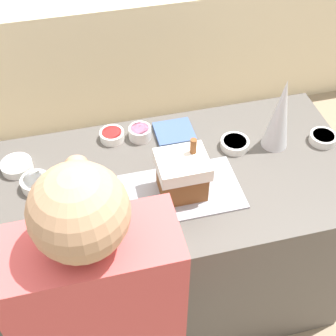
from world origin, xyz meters
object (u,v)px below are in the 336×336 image
(candy_bowl_near_tray_left, at_px, (94,185))
(candy_bowl_front_corner, at_px, (323,138))
(candy_bowl_far_right, at_px, (36,183))
(gingerbread_house, at_px, (182,174))
(candy_bowl_behind_tray, at_px, (235,144))
(candy_bowl_center_rear, at_px, (140,132))
(candy_bowl_beside_tree, at_px, (112,135))
(cookbook, at_px, (174,132))
(baking_tray, at_px, (182,191))
(candy_bowl_far_left, at_px, (17,166))
(decorative_tree, at_px, (280,114))

(candy_bowl_near_tray_left, relative_size, candy_bowl_front_corner, 1.19)
(candy_bowl_far_right, bearing_deg, gingerbread_house, -16.39)
(candy_bowl_behind_tray, relative_size, candy_bowl_center_rear, 1.24)
(candy_bowl_front_corner, bearing_deg, candy_bowl_center_rear, 164.30)
(candy_bowl_near_tray_left, bearing_deg, candy_bowl_front_corner, 2.50)
(candy_bowl_beside_tree, height_order, cookbook, candy_bowl_beside_tree)
(candy_bowl_beside_tree, relative_size, candy_bowl_front_corner, 0.94)
(candy_bowl_far_right, relative_size, cookbook, 0.69)
(baking_tray, distance_m, candy_bowl_behind_tray, 0.34)
(baking_tray, distance_m, candy_bowl_far_right, 0.57)
(baking_tray, bearing_deg, candy_bowl_beside_tree, 120.09)
(candy_bowl_far_right, bearing_deg, cookbook, 15.98)
(candy_bowl_behind_tray, distance_m, candy_bowl_far_left, 0.90)
(candy_bowl_center_rear, relative_size, cookbook, 0.59)
(candy_bowl_beside_tree, distance_m, candy_bowl_near_tray_left, 0.30)
(candy_bowl_front_corner, distance_m, candy_bowl_far_right, 1.21)
(candy_bowl_center_rear, relative_size, candy_bowl_front_corner, 0.86)
(candy_bowl_center_rear, xyz_separation_m, candy_bowl_near_tray_left, (-0.23, -0.26, -0.00))
(cookbook, bearing_deg, candy_bowl_beside_tree, 172.74)
(candy_bowl_far_right, bearing_deg, candy_bowl_center_rear, 22.52)
(decorative_tree, height_order, candy_bowl_near_tray_left, decorative_tree)
(baking_tray, xyz_separation_m, candy_bowl_far_right, (-0.54, 0.16, 0.02))
(baking_tray, distance_m, candy_bowl_front_corner, 0.68)
(decorative_tree, height_order, candy_bowl_far_right, decorative_tree)
(gingerbread_house, relative_size, candy_bowl_beside_tree, 2.23)
(gingerbread_house, distance_m, candy_bowl_far_right, 0.57)
(decorative_tree, height_order, candy_bowl_beside_tree, decorative_tree)
(gingerbread_house, relative_size, candy_bowl_behind_tray, 1.95)
(candy_bowl_front_corner, bearing_deg, gingerbread_house, -168.47)
(baking_tray, xyz_separation_m, candy_bowl_near_tray_left, (-0.32, 0.09, 0.03))
(gingerbread_house, relative_size, candy_bowl_far_left, 1.88)
(candy_bowl_near_tray_left, xyz_separation_m, candy_bowl_far_left, (-0.29, 0.19, -0.01))
(decorative_tree, height_order, candy_bowl_center_rear, decorative_tree)
(candy_bowl_near_tray_left, distance_m, cookbook, 0.45)
(baking_tray, bearing_deg, candy_bowl_near_tray_left, 164.20)
(candy_bowl_far_left, relative_size, candy_bowl_far_right, 1.09)
(candy_bowl_beside_tree, bearing_deg, candy_bowl_far_right, -148.18)
(candy_bowl_far_left, bearing_deg, baking_tray, -24.37)
(candy_bowl_far_right, height_order, cookbook, candy_bowl_far_right)
(decorative_tree, distance_m, candy_bowl_center_rear, 0.59)
(candy_bowl_front_corner, xyz_separation_m, candy_bowl_far_right, (-1.21, 0.03, 0.00))
(candy_bowl_far_right, bearing_deg, decorative_tree, 0.55)
(candy_bowl_front_corner, distance_m, cookbook, 0.64)
(candy_bowl_far_left, height_order, candy_bowl_far_right, candy_bowl_far_right)
(candy_bowl_near_tray_left, bearing_deg, candy_bowl_far_left, 147.22)
(baking_tray, relative_size, gingerbread_house, 1.94)
(decorative_tree, bearing_deg, candy_bowl_near_tray_left, -174.29)
(candy_bowl_beside_tree, bearing_deg, candy_bowl_behind_tray, -19.38)
(candy_bowl_center_rear, height_order, candy_bowl_far_left, candy_bowl_center_rear)
(baking_tray, distance_m, candy_bowl_beside_tree, 0.42)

